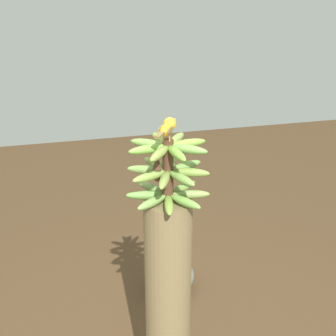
# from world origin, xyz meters

# --- Properties ---
(banana_tree) EXTENTS (0.20, 0.20, 1.13)m
(banana_tree) POSITION_xyz_m (0.00, 0.00, 0.57)
(banana_tree) COLOR olive
(banana_tree) RESTS_ON ground
(banana_bunch) EXTENTS (0.33, 0.33, 0.26)m
(banana_bunch) POSITION_xyz_m (0.00, -0.00, 1.26)
(banana_bunch) COLOR #4C2D1E
(banana_bunch) RESTS_ON banana_tree
(perched_bird) EXTENTS (0.12, 0.16, 0.08)m
(perched_bird) POSITION_xyz_m (0.00, 0.01, 1.44)
(perched_bird) COLOR #C68933
(perched_bird) RESTS_ON banana_bunch
(garden_rock) EXTENTS (0.43, 0.43, 0.21)m
(garden_rock) POSITION_xyz_m (-0.24, -0.87, 0.11)
(garden_rock) COLOR slate
(garden_rock) RESTS_ON ground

